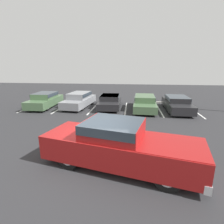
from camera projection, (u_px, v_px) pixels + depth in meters
name	position (u px, v px, depth m)	size (l,w,h in m)	color
ground_plane	(95.00, 163.00, 6.82)	(60.00, 60.00, 0.00)	#2D2D30
stall_stripe_a	(33.00, 106.00, 16.44)	(0.12, 4.99, 0.01)	white
stall_stripe_b	(63.00, 107.00, 16.11)	(0.12, 4.99, 0.01)	white
stall_stripe_c	(94.00, 108.00, 15.79)	(0.12, 4.99, 0.01)	white
stall_stripe_d	(126.00, 109.00, 15.47)	(0.12, 4.99, 0.01)	white
stall_stripe_e	(159.00, 109.00, 15.15)	(0.12, 4.99, 0.01)	white
stall_stripe_f	(194.00, 110.00, 14.82)	(0.12, 4.99, 0.01)	white
pickup_truck	(121.00, 145.00, 6.45)	(6.10, 3.25, 1.74)	#A51919
parked_sedan_a	(45.00, 100.00, 15.94)	(1.86, 4.41, 1.30)	#4C6B47
parked_sedan_b	(79.00, 99.00, 15.97)	(2.19, 4.69, 1.32)	gray
parked_sedan_c	(110.00, 101.00, 15.72)	(1.93, 4.33, 1.13)	#232326
parked_sedan_d	(145.00, 102.00, 14.96)	(1.97, 4.74, 1.22)	#4C6B47
parked_sedan_e	(177.00, 103.00, 14.63)	(1.81, 4.73, 1.21)	#232326
wheel_stop_curb	(153.00, 102.00, 17.84)	(1.80, 0.20, 0.14)	#B7B2A8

